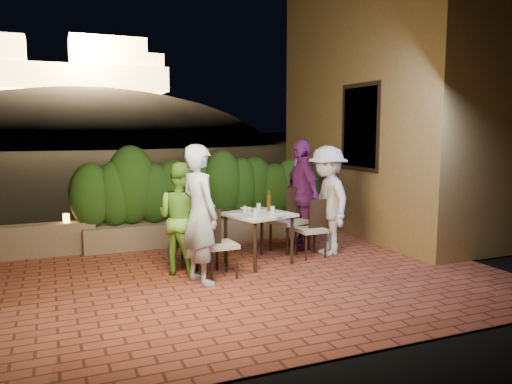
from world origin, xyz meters
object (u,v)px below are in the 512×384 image
diner_white (327,201)px  chair_left_front (219,243)px  chair_left_back (199,238)px  diner_purple (301,194)px  diner_green (182,218)px  chair_right_back (288,220)px  diner_blue (200,215)px  bowl (246,209)px  dining_table (259,238)px  chair_right_front (311,228)px  beer_bottle (269,201)px  parapet_lamp (66,218)px

diner_white → chair_left_front: bearing=-70.4°
chair_left_back → diner_purple: size_ratio=0.51×
diner_green → diner_purple: (2.20, 0.69, 0.13)m
chair_right_back → diner_blue: size_ratio=0.58×
diner_green → bowl: bearing=-112.1°
chair_left_back → diner_purple: diner_purple is taller
chair_left_back → diner_green: 0.41m
dining_table → chair_right_back: chair_right_back is taller
diner_green → chair_right_back: bearing=-112.3°
diner_blue → diner_white: bearing=-88.8°
diner_blue → diner_purple: size_ratio=0.99×
diner_green → diner_blue: bearing=153.0°
diner_purple → chair_right_front: bearing=-11.3°
beer_bottle → diner_purple: size_ratio=0.18×
chair_right_front → diner_green: size_ratio=0.58×
dining_table → bowl: size_ratio=4.52×
diner_green → diner_purple: size_ratio=0.85×
diner_green → dining_table: bearing=-125.1°
diner_blue → parapet_lamp: bearing=18.7°
diner_purple → diner_green: bearing=-70.6°
chair_right_front → diner_blue: size_ratio=0.50×
beer_bottle → parapet_lamp: size_ratio=2.27×
beer_bottle → bowl: size_ratio=1.71×
bowl → chair_right_back: bearing=16.4°
chair_left_back → chair_right_front: 1.79m
bowl → parapet_lamp: bearing=150.1°
diner_purple → parapet_lamp: (-3.62, 1.07, -0.33)m
chair_left_front → parapet_lamp: chair_left_front is taller
chair_left_front → parapet_lamp: 2.82m
chair_left_front → diner_green: size_ratio=0.60×
chair_left_back → diner_white: 2.14m
diner_blue → chair_left_front: bearing=-80.2°
beer_bottle → bowl: beer_bottle is taller
beer_bottle → diner_green: (-1.38, -0.18, -0.14)m
diner_blue → diner_green: (-0.11, 0.51, -0.13)m
chair_left_front → chair_right_front: 1.72m
chair_right_back → diner_green: diner_green is taller
chair_left_back → diner_purple: 2.07m
dining_table → diner_purple: diner_purple is taller
bowl → chair_right_front: bearing=-11.9°
beer_bottle → chair_left_back: (-1.11, -0.10, -0.45)m
beer_bottle → chair_right_back: beer_bottle is taller
diner_green → diner_white: diner_white is taller
beer_bottle → diner_blue: bearing=-151.5°
chair_left_back → bowl: bearing=-3.5°
diner_purple → chair_left_front: bearing=-57.3°
chair_right_back → diner_white: diner_white is taller
dining_table → bowl: (-0.09, 0.25, 0.40)m
bowl → chair_left_front: chair_left_front is taller
bowl → chair_left_front: bearing=-133.7°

